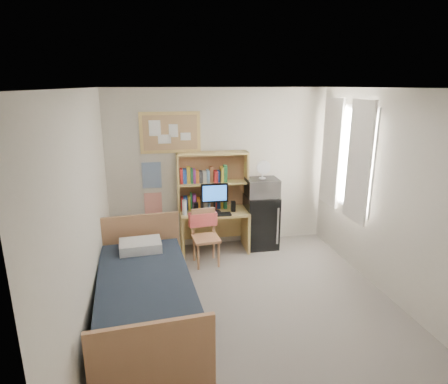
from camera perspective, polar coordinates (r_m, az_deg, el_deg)
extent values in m
cube|color=gray|center=(4.77, 4.37, -17.66)|extent=(3.60, 4.20, 0.02)
cube|color=white|center=(3.98, 5.18, 15.49)|extent=(3.60, 4.20, 0.02)
cube|color=beige|center=(6.16, -0.71, 3.51)|extent=(3.60, 0.04, 2.60)
cube|color=beige|center=(2.45, 19.29, -17.95)|extent=(3.60, 0.04, 2.60)
cube|color=beige|center=(4.09, -20.33, -4.03)|extent=(0.04, 4.20, 2.60)
cube|color=beige|center=(4.99, 25.01, -1.02)|extent=(0.04, 4.20, 2.60)
cube|color=white|center=(5.87, 18.12, 5.08)|extent=(0.10, 1.40, 1.70)
cube|color=white|center=(5.52, 19.86, 4.27)|extent=(0.04, 0.55, 1.70)
cube|color=white|center=(6.20, 16.08, 5.79)|extent=(0.04, 0.55, 1.70)
cube|color=tan|center=(5.95, -8.19, 8.96)|extent=(0.94, 0.03, 0.64)
cube|color=#234D8E|center=(6.06, -10.97, 2.51)|extent=(0.30, 0.01, 0.42)
cube|color=red|center=(6.18, -10.74, -1.73)|extent=(0.28, 0.01, 0.36)
cube|color=#E0BD6D|center=(6.14, -1.49, -5.94)|extent=(1.10, 0.58, 0.68)
cube|color=tan|center=(5.66, -2.77, -7.03)|extent=(0.45, 0.45, 0.84)
cube|color=black|center=(6.30, 5.61, -4.44)|extent=(0.53, 0.53, 0.88)
cube|color=#19212D|center=(4.48, -11.84, -15.93)|extent=(1.17, 2.16, 0.58)
cube|color=#E0BD6D|center=(6.03, -1.75, 1.71)|extent=(1.15, 0.33, 0.93)
cube|color=black|center=(5.89, -1.44, -1.03)|extent=(0.43, 0.05, 0.46)
cube|color=black|center=(5.83, -1.23, -3.46)|extent=(0.48, 0.17, 0.02)
cube|color=black|center=(5.90, -4.32, -2.48)|extent=(0.07, 0.07, 0.17)
cube|color=black|center=(5.99, 1.41, -2.20)|extent=(0.07, 0.07, 0.17)
cylinder|color=silver|center=(5.84, -6.05, -2.38)|extent=(0.07, 0.07, 0.24)
cube|color=#E65B57|center=(5.76, -3.26, -4.16)|extent=(0.44, 0.16, 0.21)
cube|color=#B7B7BB|center=(6.10, 5.81, 0.70)|extent=(0.52, 0.40, 0.29)
cylinder|color=silver|center=(6.03, 5.89, 3.31)|extent=(0.22, 0.22, 0.27)
cube|color=silver|center=(4.98, -12.62, -7.97)|extent=(0.55, 0.40, 0.13)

